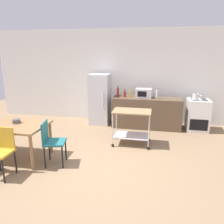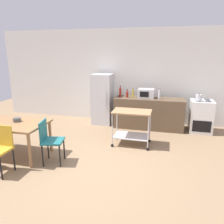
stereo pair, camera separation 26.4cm
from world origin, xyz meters
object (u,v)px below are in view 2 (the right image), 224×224
(chair_mustard, at_px, (0,146))
(chair_teal, at_px, (49,139))
(bottle_hot_sauce, at_px, (120,92))
(kettle, at_px, (199,97))
(stove_oven, at_px, (201,116))
(refrigerator, at_px, (103,99))
(bottle_olive_oil, at_px, (159,95))
(dining_table, at_px, (11,126))
(kitchen_cart, at_px, (132,122))
(fruit_bowl, at_px, (17,120))
(bottle_sesame_oil, at_px, (133,93))
(microwave, at_px, (146,93))
(bottle_vinegar, at_px, (127,94))

(chair_mustard, relative_size, chair_teal, 1.00)
(chair_mustard, relative_size, bottle_hot_sauce, 2.71)
(kettle, bearing_deg, stove_oven, 39.67)
(refrigerator, height_order, bottle_olive_oil, refrigerator)
(dining_table, relative_size, kitchen_cart, 1.65)
(fruit_bowl, bearing_deg, kitchen_cart, 25.77)
(refrigerator, distance_m, bottle_hot_sauce, 0.64)
(dining_table, relative_size, stove_oven, 1.63)
(bottle_sesame_oil, height_order, kettle, bottle_sesame_oil)
(chair_mustard, distance_m, bottle_hot_sauce, 3.62)
(dining_table, distance_m, kettle, 4.75)
(refrigerator, xyz_separation_m, bottle_sesame_oil, (0.96, -0.06, 0.24))
(microwave, xyz_separation_m, kettle, (1.44, -0.12, -0.03))
(kitchen_cart, bearing_deg, bottle_sesame_oil, 98.18)
(bottle_sesame_oil, bearing_deg, dining_table, -130.05)
(dining_table, xyz_separation_m, kitchen_cart, (2.40, 1.22, -0.10))
(chair_teal, xyz_separation_m, bottle_vinegar, (1.08, 2.66, 0.47))
(bottle_olive_oil, xyz_separation_m, fruit_bowl, (-2.87, -2.41, -0.24))
(refrigerator, distance_m, fruit_bowl, 2.82)
(bottle_hot_sauce, relative_size, bottle_olive_oil, 1.08)
(refrigerator, xyz_separation_m, bottle_hot_sauce, (0.58, -0.10, 0.26))
(stove_oven, bearing_deg, bottle_hot_sauce, -179.54)
(kettle, bearing_deg, bottle_vinegar, 178.23)
(fruit_bowl, bearing_deg, bottle_vinegar, 51.71)
(kitchen_cart, bearing_deg, chair_mustard, -138.66)
(chair_mustard, distance_m, microwave, 4.04)
(bottle_hot_sauce, distance_m, fruit_bowl, 3.03)
(kitchen_cart, bearing_deg, chair_teal, -137.72)
(stove_oven, distance_m, kettle, 0.57)
(chair_teal, distance_m, bottle_vinegar, 2.91)
(chair_mustard, distance_m, stove_oven, 5.05)
(chair_teal, relative_size, bottle_sesame_oil, 3.28)
(chair_mustard, distance_m, kettle, 4.92)
(refrigerator, xyz_separation_m, bottle_vinegar, (0.79, -0.12, 0.21))
(kettle, bearing_deg, dining_table, -148.15)
(fruit_bowl, relative_size, kettle, 0.67)
(bottle_vinegar, height_order, kettle, bottle_vinegar)
(chair_teal, height_order, bottle_vinegar, bottle_vinegar)
(stove_oven, relative_size, kettle, 3.84)
(stove_oven, bearing_deg, bottle_vinegar, -178.99)
(chair_teal, height_order, stove_oven, stove_oven)
(chair_mustard, relative_size, bottle_olive_oil, 2.92)
(kitchen_cart, height_order, bottle_vinegar, bottle_vinegar)
(stove_oven, height_order, refrigerator, refrigerator)
(bottle_hot_sauce, height_order, bottle_olive_oil, bottle_hot_sauce)
(fruit_bowl, bearing_deg, refrigerator, 65.99)
(bottle_vinegar, bearing_deg, chair_teal, -112.08)
(microwave, height_order, bottle_olive_oil, bottle_olive_oil)
(stove_oven, xyz_separation_m, refrigerator, (-2.90, 0.08, 0.32))
(kitchen_cart, xyz_separation_m, bottle_olive_oil, (0.57, 1.30, 0.45))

